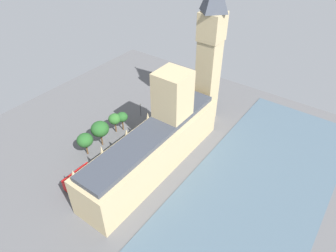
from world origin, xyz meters
name	(u,v)px	position (x,y,z in m)	size (l,w,h in m)	color
ground_plane	(150,163)	(0.00, 0.00, 0.00)	(141.02, 141.02, 0.00)	#565659
river_thames	(241,211)	(-35.06, 0.00, 0.12)	(40.90, 126.91, 0.25)	#475B6B
parliament_building	(158,142)	(-1.99, -2.28, 9.35)	(14.01, 59.74, 31.66)	tan
clock_tower	(210,51)	(-1.28, -35.16, 29.96)	(8.27, 8.27, 57.88)	tan
car_black_midblock	(156,122)	(12.47, -19.31, 0.89)	(1.89, 4.35, 1.74)	black
car_dark_green_under_trees	(143,133)	(12.14, -10.64, 0.89)	(2.03, 4.79, 1.74)	#19472D
car_blue_by_river_gate	(125,143)	(13.46, -2.04, 0.89)	(2.13, 4.45, 1.74)	navy
car_silver_leading	(100,159)	(15.05, 9.55, 0.89)	(2.01, 4.47, 1.74)	#B7B7BC
double_decker_bus_corner	(78,177)	(12.80, 20.89, 2.63)	(2.72, 10.52, 4.75)	red
pedestrian_far_end	(138,148)	(7.91, -2.91, 0.70)	(0.60, 0.66, 1.57)	maroon
plane_tree_kerbside	(122,117)	(20.57, -8.57, 6.20)	(4.47, 4.47, 8.17)	brown
plane_tree_near_tower	(100,129)	(20.70, 2.85, 7.45)	(6.62, 6.62, 10.30)	brown
plane_tree_trailing	(115,119)	(22.02, -5.93, 6.20)	(4.87, 4.87, 8.32)	brown
plane_tree_opposite_hall	(85,140)	(21.32, 9.65, 6.44)	(5.77, 5.77, 8.93)	brown
street_lamp_slot_10	(140,108)	(20.90, -19.90, 4.39)	(0.56, 0.56, 6.29)	black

